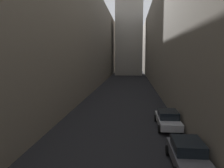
% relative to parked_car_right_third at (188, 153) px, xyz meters
% --- Properties ---
extents(ground_plane, '(264.00, 264.00, 0.00)m').
position_rel_parked_car_right_third_xyz_m(ground_plane, '(-4.40, 30.72, -0.78)').
color(ground_plane, black).
extents(building_block_left, '(15.02, 108.00, 18.92)m').
position_rel_parked_car_right_third_xyz_m(building_block_left, '(-17.41, 32.72, 8.68)').
color(building_block_left, '#756B5B').
rests_on(building_block_left, ground).
extents(building_block_right, '(11.99, 108.00, 18.44)m').
position_rel_parked_car_right_third_xyz_m(building_block_right, '(7.09, 32.72, 8.44)').
color(building_block_right, '#756B5B').
rests_on(building_block_right, ground).
extents(parked_car_right_third, '(1.93, 3.92, 1.51)m').
position_rel_parked_car_right_third_xyz_m(parked_car_right_third, '(0.00, 0.00, 0.00)').
color(parked_car_right_third, '#4C4C51').
rests_on(parked_car_right_third, ground).
extents(parked_car_right_far, '(1.96, 4.58, 1.47)m').
position_rel_parked_car_right_third_xyz_m(parked_car_right_far, '(-0.00, 6.84, -0.03)').
color(parked_car_right_far, '#B7B7BC').
rests_on(parked_car_right_far, ground).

